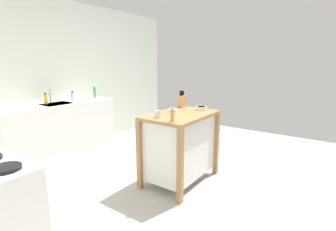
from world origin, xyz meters
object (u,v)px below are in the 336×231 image
(knife_block, at_px, (182,101))
(bottle_spray_cleaner, at_px, (73,97))
(bowl_stoneware_deep, at_px, (174,110))
(bowl_ceramic_small, at_px, (201,108))
(drinking_cup, at_px, (158,114))
(kitchen_island, at_px, (180,144))
(bottle_hand_soap, at_px, (46,99))
(pepper_grinder, at_px, (172,115))
(trash_bin, at_px, (204,143))
(bottle_dish_soap, at_px, (95,93))
(sink_faucet, at_px, (50,96))

(knife_block, height_order, bottle_spray_cleaner, knife_block)
(knife_block, relative_size, bowl_stoneware_deep, 2.19)
(bowl_stoneware_deep, bearing_deg, bowl_ceramic_small, -37.41)
(knife_block, height_order, bowl_stoneware_deep, knife_block)
(knife_block, height_order, bowl_ceramic_small, knife_block)
(knife_block, xyz_separation_m, drinking_cup, (-0.74, -0.13, -0.05))
(kitchen_island, relative_size, knife_block, 4.02)
(bottle_spray_cleaner, height_order, bottle_hand_soap, bottle_hand_soap)
(drinking_cup, bearing_deg, kitchen_island, -14.62)
(drinking_cup, bearing_deg, knife_block, 10.28)
(pepper_grinder, bearing_deg, bottle_hand_soap, 93.77)
(pepper_grinder, xyz_separation_m, trash_bin, (1.18, 0.19, -0.68))
(bowl_stoneware_deep, bearing_deg, pepper_grinder, -147.80)
(bottle_hand_soap, bearing_deg, bowl_ceramic_small, -66.88)
(trash_bin, height_order, bottle_spray_cleaner, bottle_spray_cleaner)
(knife_block, bearing_deg, kitchen_island, -149.29)
(trash_bin, height_order, bottle_dish_soap, bottle_dish_soap)
(bowl_stoneware_deep, distance_m, bottle_spray_cleaner, 1.93)
(trash_bin, bearing_deg, kitchen_island, -177.82)
(bowl_ceramic_small, height_order, drinking_cup, drinking_cup)
(kitchen_island, xyz_separation_m, sink_faucet, (-0.47, 2.20, 0.51))
(bowl_stoneware_deep, relative_size, bottle_hand_soap, 0.65)
(bowl_stoneware_deep, xyz_separation_m, bottle_dish_soap, (0.24, 1.90, 0.07))
(bowl_stoneware_deep, height_order, pepper_grinder, pepper_grinder)
(trash_bin, bearing_deg, bottle_dish_soap, 102.59)
(sink_faucet, bearing_deg, kitchen_island, -77.90)
(trash_bin, bearing_deg, pepper_grinder, -170.78)
(kitchen_island, distance_m, pepper_grinder, 0.67)
(trash_bin, relative_size, sink_faucet, 2.86)
(sink_faucet, bearing_deg, bottle_hand_soap, -151.20)
(trash_bin, xyz_separation_m, bottle_spray_cleaner, (-0.90, 2.03, 0.68))
(bowl_ceramic_small, distance_m, drinking_cup, 0.75)
(bowl_ceramic_small, bearing_deg, pepper_grinder, -175.46)
(bottle_dish_soap, bearing_deg, drinking_cup, -108.40)
(drinking_cup, bearing_deg, bottle_hand_soap, 96.35)
(kitchen_island, distance_m, bottle_spray_cleaner, 2.12)
(kitchen_island, bearing_deg, drinking_cup, 165.38)
(bottle_dish_soap, bearing_deg, trash_bin, -77.41)
(knife_block, bearing_deg, bottle_dish_soap, 92.85)
(bottle_hand_soap, distance_m, bottle_dish_soap, 0.88)
(knife_block, distance_m, sink_faucet, 2.15)
(bottle_dish_soap, bearing_deg, bottle_spray_cleaner, 177.94)
(knife_block, relative_size, pepper_grinder, 1.52)
(trash_bin, distance_m, bottle_hand_soap, 2.58)
(sink_faucet, bearing_deg, bowl_stoneware_deep, -75.69)
(bottle_hand_soap, bearing_deg, bottle_spray_cleaner, -9.83)
(bowl_stoneware_deep, distance_m, drinking_cup, 0.41)
(bottle_spray_cleaner, relative_size, bottle_dish_soap, 0.82)
(drinking_cup, relative_size, sink_faucet, 0.40)
(drinking_cup, height_order, pepper_grinder, pepper_grinder)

